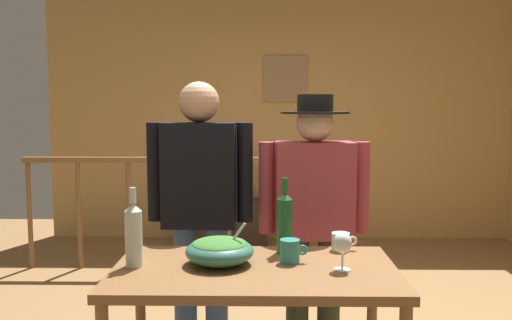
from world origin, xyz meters
TOP-DOWN VIEW (x-y plane):
  - back_wall at (0.00, 2.97)m, footprint 5.18×0.10m
  - framed_picture at (0.05, 2.91)m, footprint 0.47×0.03m
  - stair_railing at (-0.53, 1.74)m, footprint 2.84×0.10m
  - tv_console at (-0.60, 2.62)m, footprint 0.90×0.40m
  - flat_screen_tv at (-0.60, 2.59)m, footprint 0.54×0.12m
  - serving_table at (-0.22, -0.84)m, footprint 1.24×0.71m
  - salad_bowl at (-0.38, -0.79)m, footprint 0.30×0.30m
  - wine_glass at (0.15, -0.88)m, footprint 0.08×0.08m
  - wine_bottle_clear at (-0.75, -0.83)m, footprint 0.08×0.08m
  - wine_bottle_green at (-0.09, -0.60)m, footprint 0.07×0.07m
  - mug_white at (0.19, -0.55)m, footprint 0.13×0.09m
  - mug_teal at (-0.07, -0.76)m, footprint 0.12×0.09m
  - person_standing_left at (-0.55, -0.12)m, footprint 0.60×0.24m
  - person_standing_right at (0.10, -0.12)m, footprint 0.62×0.38m

SIDE VIEW (x-z plane):
  - tv_console at x=-0.60m, z-range 0.00..0.48m
  - stair_railing at x=-0.53m, z-range 0.12..1.20m
  - serving_table at x=-0.22m, z-range 0.31..1.12m
  - flat_screen_tv at x=-0.60m, z-range 0.52..0.91m
  - mug_white at x=0.19m, z-range 0.81..0.89m
  - mug_teal at x=-0.07m, z-range 0.81..0.91m
  - salad_bowl at x=-0.38m, z-range 0.78..0.97m
  - wine_glass at x=0.15m, z-range 0.84..1.00m
  - person_standing_right at x=0.10m, z-range 0.15..1.71m
  - wine_bottle_clear at x=-0.75m, z-range 0.78..1.13m
  - wine_bottle_green at x=-0.09m, z-range 0.78..1.14m
  - person_standing_left at x=-0.55m, z-range 0.15..1.79m
  - back_wall at x=0.00m, z-range 0.00..2.77m
  - framed_picture at x=0.05m, z-range 1.54..2.04m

